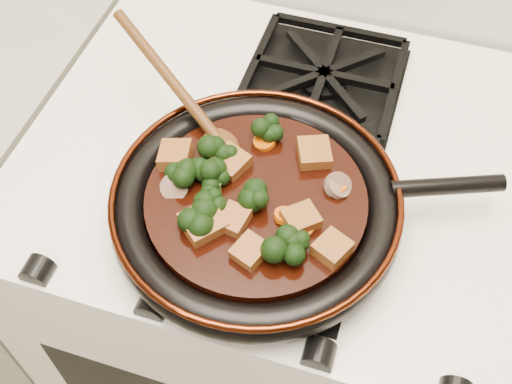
% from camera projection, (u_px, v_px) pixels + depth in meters
% --- Properties ---
extents(stove, '(0.76, 0.60, 0.90)m').
position_uv_depth(stove, '(286.00, 300.00, 1.25)').
color(stove, white).
rests_on(stove, ground).
extents(burner_grate_front, '(0.23, 0.23, 0.03)m').
position_uv_depth(burner_grate_front, '(269.00, 227.00, 0.80)').
color(burner_grate_front, black).
rests_on(burner_grate_front, stove).
extents(burner_grate_back, '(0.23, 0.23, 0.03)m').
position_uv_depth(burner_grate_back, '(323.00, 78.00, 0.96)').
color(burner_grate_back, black).
rests_on(burner_grate_back, stove).
extents(skillet, '(0.47, 0.36, 0.05)m').
position_uv_depth(skillet, '(258.00, 205.00, 0.79)').
color(skillet, black).
rests_on(skillet, burner_grate_front).
extents(braising_sauce, '(0.27, 0.27, 0.02)m').
position_uv_depth(braising_sauce, '(256.00, 202.00, 0.78)').
color(braising_sauce, black).
rests_on(braising_sauce, skillet).
extents(tofu_cube_0, '(0.04, 0.04, 0.02)m').
position_uv_depth(tofu_cube_0, '(234.00, 220.00, 0.74)').
color(tofu_cube_0, brown).
rests_on(tofu_cube_0, braising_sauce).
extents(tofu_cube_1, '(0.06, 0.06, 0.03)m').
position_uv_depth(tofu_cube_1, '(203.00, 224.00, 0.74)').
color(tofu_cube_1, brown).
rests_on(tofu_cube_1, braising_sauce).
extents(tofu_cube_2, '(0.05, 0.06, 0.02)m').
position_uv_depth(tofu_cube_2, '(314.00, 154.00, 0.80)').
color(tofu_cube_2, brown).
rests_on(tofu_cube_2, braising_sauce).
extents(tofu_cube_3, '(0.04, 0.05, 0.02)m').
position_uv_depth(tofu_cube_3, '(250.00, 252.00, 0.72)').
color(tofu_cube_3, brown).
rests_on(tofu_cube_3, braising_sauce).
extents(tofu_cube_4, '(0.05, 0.05, 0.03)m').
position_uv_depth(tofu_cube_4, '(300.00, 220.00, 0.74)').
color(tofu_cube_4, brown).
rests_on(tofu_cube_4, braising_sauce).
extents(tofu_cube_5, '(0.05, 0.05, 0.03)m').
position_uv_depth(tofu_cube_5, '(231.00, 163.00, 0.79)').
color(tofu_cube_5, brown).
rests_on(tofu_cube_5, braising_sauce).
extents(tofu_cube_6, '(0.05, 0.05, 0.02)m').
position_uv_depth(tofu_cube_6, '(332.00, 249.00, 0.72)').
color(tofu_cube_6, brown).
rests_on(tofu_cube_6, braising_sauce).
extents(tofu_cube_7, '(0.05, 0.05, 0.03)m').
position_uv_depth(tofu_cube_7, '(176.00, 156.00, 0.80)').
color(tofu_cube_7, brown).
rests_on(tofu_cube_7, braising_sauce).
extents(broccoli_floret_0, '(0.07, 0.06, 0.06)m').
position_uv_depth(broccoli_floret_0, '(287.00, 248.00, 0.72)').
color(broccoli_floret_0, black).
rests_on(broccoli_floret_0, braising_sauce).
extents(broccoli_floret_1, '(0.08, 0.07, 0.06)m').
position_uv_depth(broccoli_floret_1, '(217.00, 160.00, 0.79)').
color(broccoli_floret_1, black).
rests_on(broccoli_floret_1, braising_sauce).
extents(broccoli_floret_2, '(0.06, 0.06, 0.06)m').
position_uv_depth(broccoli_floret_2, '(268.00, 127.00, 0.83)').
color(broccoli_floret_2, black).
rests_on(broccoli_floret_2, braising_sauce).
extents(broccoli_floret_3, '(0.08, 0.08, 0.07)m').
position_uv_depth(broccoli_floret_3, '(181.00, 176.00, 0.78)').
color(broccoli_floret_3, black).
rests_on(broccoli_floret_3, braising_sauce).
extents(broccoli_floret_4, '(0.07, 0.07, 0.07)m').
position_uv_depth(broccoli_floret_4, '(210.00, 168.00, 0.79)').
color(broccoli_floret_4, black).
rests_on(broccoli_floret_4, braising_sauce).
extents(broccoli_floret_5, '(0.08, 0.08, 0.07)m').
position_uv_depth(broccoli_floret_5, '(216.00, 208.00, 0.75)').
color(broccoli_floret_5, black).
rests_on(broccoli_floret_5, braising_sauce).
extents(broccoli_floret_6, '(0.09, 0.09, 0.06)m').
position_uv_depth(broccoli_floret_6, '(254.00, 202.00, 0.76)').
color(broccoli_floret_6, black).
rests_on(broccoli_floret_6, braising_sauce).
extents(broccoli_floret_7, '(0.08, 0.08, 0.06)m').
position_uv_depth(broccoli_floret_7, '(216.00, 186.00, 0.77)').
color(broccoli_floret_7, black).
rests_on(broccoli_floret_7, braising_sauce).
extents(broccoli_floret_8, '(0.09, 0.09, 0.06)m').
position_uv_depth(broccoli_floret_8, '(201.00, 222.00, 0.74)').
color(broccoli_floret_8, black).
rests_on(broccoli_floret_8, braising_sauce).
extents(carrot_coin_0, '(0.03, 0.03, 0.01)m').
position_uv_depth(carrot_coin_0, '(335.00, 186.00, 0.78)').
color(carrot_coin_0, '#CB4E05').
rests_on(carrot_coin_0, braising_sauce).
extents(carrot_coin_1, '(0.03, 0.03, 0.02)m').
position_uv_depth(carrot_coin_1, '(302.00, 226.00, 0.74)').
color(carrot_coin_1, '#CB4E05').
rests_on(carrot_coin_1, braising_sauce).
extents(carrot_coin_2, '(0.03, 0.03, 0.01)m').
position_uv_depth(carrot_coin_2, '(265.00, 141.00, 0.82)').
color(carrot_coin_2, '#CB4E05').
rests_on(carrot_coin_2, braising_sauce).
extents(carrot_coin_3, '(0.03, 0.03, 0.01)m').
position_uv_depth(carrot_coin_3, '(285.00, 216.00, 0.75)').
color(carrot_coin_3, '#CB4E05').
rests_on(carrot_coin_3, braising_sauce).
extents(mushroom_slice_0, '(0.04, 0.04, 0.03)m').
position_uv_depth(mushroom_slice_0, '(338.00, 186.00, 0.77)').
color(mushroom_slice_0, brown).
rests_on(mushroom_slice_0, braising_sauce).
extents(mushroom_slice_1, '(0.04, 0.04, 0.03)m').
position_uv_depth(mushroom_slice_1, '(174.00, 187.00, 0.77)').
color(mushroom_slice_1, brown).
rests_on(mushroom_slice_1, braising_sauce).
extents(mushroom_slice_2, '(0.03, 0.03, 0.02)m').
position_uv_depth(mushroom_slice_2, '(338.00, 187.00, 0.77)').
color(mushroom_slice_2, brown).
rests_on(mushroom_slice_2, braising_sauce).
extents(wooden_spoon, '(0.14, 0.10, 0.23)m').
position_uv_depth(wooden_spoon, '(191.00, 105.00, 0.83)').
color(wooden_spoon, '#4F2C11').
rests_on(wooden_spoon, braising_sauce).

